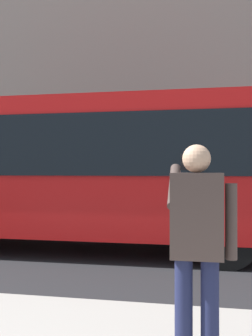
{
  "coord_description": "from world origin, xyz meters",
  "views": [
    {
      "loc": [
        -1.14,
        7.71,
        1.65
      ],
      "look_at": [
        0.3,
        0.04,
        1.69
      ],
      "focal_mm": 40.08,
      "sensor_mm": 36.0,
      "label": 1
    }
  ],
  "objects": [
    {
      "name": "pedestrian_photographer",
      "position": [
        -1.15,
        4.74,
        1.14
      ],
      "size": [
        0.53,
        0.52,
        1.7
      ],
      "color": "#1E2347",
      "rests_on": "sidewalk_curb"
    },
    {
      "name": "ground_plane",
      "position": [
        0.0,
        0.0,
        0.0
      ],
      "size": [
        60.0,
        60.0,
        0.0
      ],
      "primitive_type": "plane",
      "color": "#232326"
    },
    {
      "name": "red_bus",
      "position": [
        1.38,
        0.18,
        1.68
      ],
      "size": [
        9.05,
        2.54,
        3.08
      ],
      "color": "red",
      "rests_on": "ground_plane"
    },
    {
      "name": "building_facade_far",
      "position": [
        -0.02,
        -6.8,
        5.99
      ],
      "size": [
        28.0,
        1.55,
        12.0
      ],
      "color": "gray",
      "rests_on": "ground_plane"
    }
  ]
}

